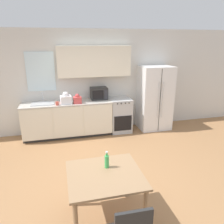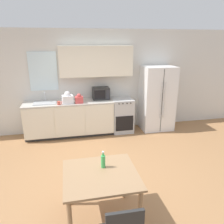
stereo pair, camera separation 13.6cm
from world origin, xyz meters
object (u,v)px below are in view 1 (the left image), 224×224
Objects in this scene: microwave at (99,93)px; drink_bottle at (107,161)px; oven_range at (120,115)px; coffee_mug at (57,103)px; refrigerator at (155,98)px; dining_table at (105,181)px.

drink_bottle is at bearing -98.60° from microwave.
coffee_mug is at bearing -172.11° from oven_range.
drink_bottle is (-0.46, -3.02, -0.23)m from microwave.
oven_range is 3.80× the size of drink_bottle.
refrigerator is at bearing -1.40° from oven_range.
oven_range is at bearing 178.60° from refrigerator.
refrigerator is at bearing 55.11° from drink_bottle.
drink_bottle is (-2.01, -2.89, -0.04)m from refrigerator.
coffee_mug is 2.90m from dining_table.
microwave is 3.06m from drink_bottle.
coffee_mug is at bearing -175.61° from refrigerator.
microwave reaches higher than oven_range.
dining_table is at bearing -109.29° from oven_range.
coffee_mug is (-2.64, -0.20, 0.08)m from refrigerator.
microwave is at bearing 17.29° from coffee_mug.
refrigerator is at bearing -4.96° from microwave.
oven_range is 3.24m from dining_table.
refrigerator is 2.65m from coffee_mug.
refrigerator reaches higher than oven_range.
drink_bottle is (0.06, 0.15, 0.21)m from dining_table.
microwave is 0.45× the size of dining_table.
microwave is 1.14m from coffee_mug.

